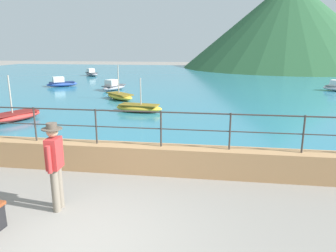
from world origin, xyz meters
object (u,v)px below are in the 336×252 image
boat_4 (120,96)px  boat_6 (15,116)px  boat_2 (114,86)px  boat_1 (61,83)px  boat_0 (139,108)px  boat_5 (92,73)px  person_walking (55,162)px

boat_4 → boat_6: (-2.77, -5.96, -0.00)m
boat_6 → boat_2: bearing=83.4°
boat_2 → boat_4: (1.63, -3.88, -0.06)m
boat_2 → boat_6: boat_6 is taller
boat_1 → boat_6: (3.51, -11.25, -0.07)m
boat_0 → boat_4: 3.90m
boat_0 → boat_6: boat_6 is taller
boat_0 → boat_5: 20.00m
boat_0 → boat_4: bearing=120.3°
boat_6 → boat_5: bearing=102.9°
boat_0 → boat_1: size_ratio=1.00×
boat_4 → boat_5: (-7.40, 14.30, 0.06)m
boat_1 → boat_2: bearing=-16.8°
boat_2 → boat_5: size_ratio=1.07×
person_walking → boat_4: 12.94m
boat_0 → boat_4: (-1.97, 3.37, 0.00)m
person_walking → boat_0: size_ratio=0.73×
boat_2 → boat_4: bearing=-67.2°
boat_2 → boat_6: 9.91m
boat_1 → boat_5: 9.09m
person_walking → boat_6: bearing=128.6°
person_walking → boat_0: (-0.61, 9.29, -0.72)m
boat_1 → person_walking: bearing=-63.7°
person_walking → boat_4: boat_4 is taller
boat_5 → boat_6: (4.63, -20.26, -0.07)m
boat_2 → boat_5: bearing=118.9°
boat_0 → boat_2: boat_0 is taller
boat_1 → boat_6: bearing=-72.7°
boat_2 → boat_1: bearing=163.2°
boat_1 → boat_2: size_ratio=0.97×
boat_0 → boat_6: (-4.74, -2.59, 0.00)m
person_walking → boat_0: bearing=93.7°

